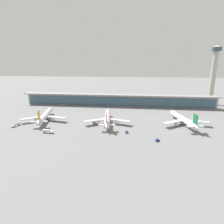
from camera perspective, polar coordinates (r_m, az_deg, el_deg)
The scene contains 12 objects.
ground_plane at distance 178.59m, azimuth -0.41°, elevation -2.96°, with size 1200.00×1200.00×0.00m, color slate.
airliner_left_stand at distance 192.13m, azimuth -19.81°, elevation -1.11°, with size 41.96×55.48×14.94m.
airliner_centre_stand at distance 172.80m, azimuth -1.46°, elevation -1.94°, with size 42.83×56.10×14.94m.
airliner_right_stand at distance 180.75m, azimuth 20.96°, elevation -2.18°, with size 42.26×55.73×14.94m.
service_truck_near_nose_white at distance 158.39m, azimuth -19.10°, elevation -5.48°, with size 8.74×3.03×2.95m.
service_truck_under_wing_grey at distance 173.13m, azimuth -5.56°, elevation -3.01°, with size 4.53×7.65×3.10m.
service_truck_mid_apron_blue at distance 138.56m, azimuth 13.70°, elevation -8.35°, with size 3.33×2.92×2.05m.
service_truck_by_tail_white at distance 186.28m, azimuth -27.23°, elevation -3.34°, with size 4.45×8.89×2.95m.
service_truck_on_taxiway_grey at distance 182.41m, azimuth 2.09°, elevation -2.32°, with size 2.72×6.94×2.70m.
service_truck_at_far_stand_blue at distance 150.21m, azimuth 4.53°, elevation -6.12°, with size 2.79×3.32×2.05m.
terminal_building at distance 244.04m, azimuth 1.74°, elevation 3.74°, with size 249.76×12.80×15.20m.
control_tower at distance 284.61m, azimuth 28.67°, elevation 10.94°, with size 12.00×12.00×81.48m.
Camera 1 is at (22.36, -168.75, 54.03)m, focal length 29.93 mm.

